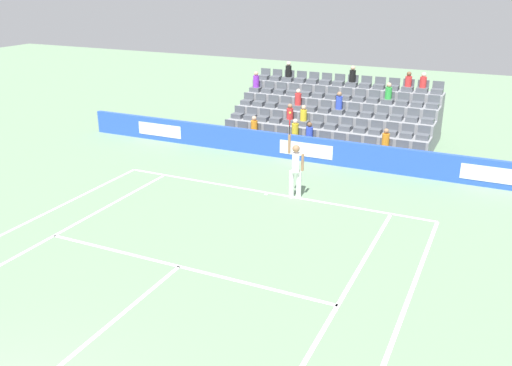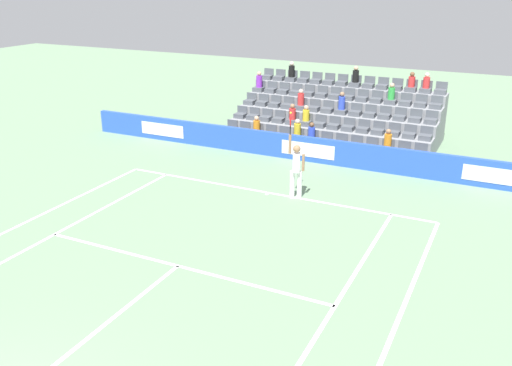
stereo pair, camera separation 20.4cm
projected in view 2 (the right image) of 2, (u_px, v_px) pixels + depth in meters
line_baseline at (269, 193)px, 18.43m from camera, size 10.97×0.10×0.01m
line_service at (178, 266)px, 13.81m from camera, size 8.23×0.10×0.01m
line_centre_service at (90, 337)px, 11.11m from camera, size 0.10×6.40×0.01m
line_singles_sideline_left at (42, 241)px, 15.10m from camera, size 0.10×11.89×0.01m
line_singles_sideline_right at (328, 317)px, 11.75m from camera, size 0.10×11.89×0.01m
line_doubles_sideline_left at (7, 231)px, 15.66m from camera, size 0.10×11.89×0.01m
line_doubles_sideline_right at (392, 334)px, 11.19m from camera, size 0.10×11.89×0.01m
line_centre_mark at (267, 194)px, 18.34m from camera, size 0.10×0.20×0.01m
sponsor_barrier at (309, 149)px, 21.40m from camera, size 20.34×0.22×0.98m
tennis_player at (296, 169)px, 17.73m from camera, size 0.54×0.43×2.85m
stadium_stand at (337, 120)px, 24.28m from camera, size 8.68×4.75×3.03m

